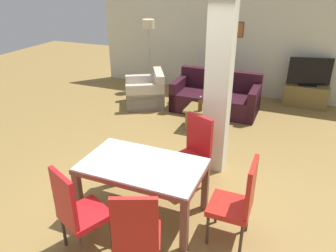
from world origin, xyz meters
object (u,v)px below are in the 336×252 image
dining_chair_head_right (238,200)px  tv_stand (305,96)px  sofa (216,98)px  armchair (146,94)px  dining_table (143,175)px  dining_chair_near_left (77,210)px  tv_screen (310,72)px  floor_lamp (149,32)px  coffee_table (201,118)px  dining_chair_near_right (137,232)px  bottle (200,105)px  dining_chair_far_right (193,150)px

dining_chair_head_right → tv_stand: (0.60, 4.82, -0.32)m
sofa → armchair: bearing=11.1°
dining_table → tv_stand: (1.78, 4.82, -0.34)m
dining_chair_near_left → armchair: bearing=130.9°
tv_screen → tv_stand: bearing=-13.9°
dining_chair_head_right → floor_lamp: size_ratio=0.59×
coffee_table → tv_stand: 2.81m
tv_screen → floor_lamp: 3.91m
dining_chair_near_left → tv_screen: size_ratio=1.16×
sofa → coffee_table: sofa is taller
dining_chair_near_right → tv_screen: bearing=53.2°
dining_table → dining_chair_head_right: 1.18m
sofa → floor_lamp: (-1.98, 0.73, 1.21)m
dining_table → dining_chair_head_right: bearing=0.0°
coffee_table → tv_screen: tv_screen is taller
tv_stand → sofa: bearing=-150.5°
dining_chair_head_right → floor_lamp: 5.63m
dining_chair_near_left → floor_lamp: floor_lamp is taller
bottle → tv_screen: size_ratio=0.32×
dining_chair_near_right → bottle: 3.47m
dining_chair_near_right → floor_lamp: 5.98m
dining_chair_far_right → sofa: dining_chair_far_right is taller
armchair → dining_chair_near_right: bearing=175.5°
dining_chair_near_right → floor_lamp: bearing=91.3°
tv_screen → floor_lamp: (-3.83, -0.31, 0.69)m
dining_chair_head_right → sofa: dining_chair_head_right is taller
dining_chair_near_left → sofa: size_ratio=0.57×
dining_chair_head_right → coffee_table: 3.02m
dining_chair_head_right → bottle: size_ratio=3.59×
dining_table → dining_chair_near_right: bearing=-67.1°
dining_table → floor_lamp: (-2.05, 4.51, 0.91)m
dining_chair_near_right → dining_chair_head_right: (0.81, 0.87, 0.00)m
coffee_table → tv_screen: 2.87m
dining_chair_near_right → dining_chair_far_right: 1.73m
bottle → dining_chair_head_right: bearing=-64.1°
dining_chair_head_right → tv_stand: 4.87m
armchair → bottle: bearing=-148.9°
dining_table → sofa: 3.79m
armchair → bottle: (1.58, -0.89, 0.27)m
dining_chair_far_right → dining_chair_head_right: same height
dining_chair_far_right → armchair: dining_chair_far_right is taller
dining_table → tv_screen: tv_screen is taller
armchair → coffee_table: armchair is taller
dining_chair_head_right → dining_chair_far_right: bearing=43.5°
dining_chair_near_right → dining_chair_near_left: size_ratio=1.00×
dining_chair_near_right → dining_chair_head_right: bearing=24.1°
sofa → floor_lamp: bearing=-20.3°
dining_chair_head_right → tv_screen: tv_screen is taller
dining_chair_head_right → tv_stand: bearing=-7.1°
tv_stand → dining_table: bearing=-110.2°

